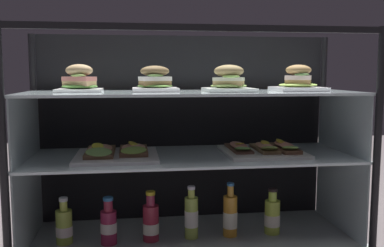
% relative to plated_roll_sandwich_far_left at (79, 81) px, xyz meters
% --- Properties ---
extents(ground_plane, '(6.00, 6.00, 0.02)m').
position_rel_plated_roll_sandwich_far_left_xyz_m(ground_plane, '(0.47, -0.04, -0.72)').
color(ground_plane, '#5E5556').
rests_on(ground_plane, ground).
extents(case_base_deck, '(1.43, 0.54, 0.04)m').
position_rel_plated_roll_sandwich_far_left_xyz_m(case_base_deck, '(0.47, -0.04, -0.70)').
color(case_base_deck, '#9FA7A7').
rests_on(case_base_deck, ground).
extents(case_frame, '(1.43, 0.54, 0.93)m').
position_rel_plated_roll_sandwich_far_left_xyz_m(case_frame, '(0.47, 0.14, -0.21)').
color(case_frame, black).
rests_on(case_frame, ground).
extents(riser_lower_tier, '(1.38, 0.48, 0.35)m').
position_rel_plated_roll_sandwich_far_left_xyz_m(riser_lower_tier, '(0.47, -0.04, -0.50)').
color(riser_lower_tier, silver).
rests_on(riser_lower_tier, case_base_deck).
extents(shelf_lower_glass, '(1.39, 0.49, 0.01)m').
position_rel_plated_roll_sandwich_far_left_xyz_m(shelf_lower_glass, '(0.47, -0.04, -0.32)').
color(shelf_lower_glass, silver).
rests_on(shelf_lower_glass, riser_lower_tier).
extents(riser_upper_tier, '(1.38, 0.48, 0.26)m').
position_rel_plated_roll_sandwich_far_left_xyz_m(riser_upper_tier, '(0.47, -0.04, -0.19)').
color(riser_upper_tier, silver).
rests_on(riser_upper_tier, shelf_lower_glass).
extents(shelf_upper_glass, '(1.39, 0.49, 0.01)m').
position_rel_plated_roll_sandwich_far_left_xyz_m(shelf_upper_glass, '(0.47, -0.04, -0.05)').
color(shelf_upper_glass, silver).
rests_on(shelf_upper_glass, riser_upper_tier).
extents(plated_roll_sandwich_far_left, '(0.19, 0.19, 0.11)m').
position_rel_plated_roll_sandwich_far_left_xyz_m(plated_roll_sandwich_far_left, '(0.00, 0.00, 0.00)').
color(plated_roll_sandwich_far_left, white).
rests_on(plated_roll_sandwich_far_left, shelf_upper_glass).
extents(plated_roll_sandwich_left_of_center, '(0.19, 0.19, 0.11)m').
position_rel_plated_roll_sandwich_far_left_xyz_m(plated_roll_sandwich_left_of_center, '(0.31, -0.02, -0.00)').
color(plated_roll_sandwich_left_of_center, white).
rests_on(plated_roll_sandwich_left_of_center, shelf_upper_glass).
extents(plated_roll_sandwich_mid_left, '(0.20, 0.20, 0.11)m').
position_rel_plated_roll_sandwich_far_left_xyz_m(plated_roll_sandwich_mid_left, '(0.62, -0.09, -0.00)').
color(plated_roll_sandwich_mid_left, white).
rests_on(plated_roll_sandwich_mid_left, shelf_upper_glass).
extents(plated_roll_sandwich_far_right, '(0.21, 0.21, 0.11)m').
position_rel_plated_roll_sandwich_far_left_xyz_m(plated_roll_sandwich_far_right, '(0.94, -0.04, -0.00)').
color(plated_roll_sandwich_far_right, white).
rests_on(plated_roll_sandwich_far_right, shelf_upper_glass).
extents(open_sandwich_tray_right_of_center, '(0.34, 0.34, 0.06)m').
position_rel_plated_roll_sandwich_far_left_xyz_m(open_sandwich_tray_right_of_center, '(0.15, -0.04, -0.30)').
color(open_sandwich_tray_right_of_center, white).
rests_on(open_sandwich_tray_right_of_center, shelf_lower_glass).
extents(open_sandwich_tray_left_of_center, '(0.34, 0.34, 0.06)m').
position_rel_plated_roll_sandwich_far_left_xyz_m(open_sandwich_tray_left_of_center, '(0.79, -0.04, -0.30)').
color(open_sandwich_tray_left_of_center, white).
rests_on(open_sandwich_tray_left_of_center, shelf_lower_glass).
extents(juice_bottle_back_center, '(0.07, 0.07, 0.20)m').
position_rel_plated_roll_sandwich_far_left_xyz_m(juice_bottle_back_center, '(-0.07, -0.05, -0.60)').
color(juice_bottle_back_center, '#AFC64A').
rests_on(juice_bottle_back_center, case_base_deck).
extents(juice_bottle_front_middle, '(0.07, 0.07, 0.20)m').
position_rel_plated_roll_sandwich_far_left_xyz_m(juice_bottle_front_middle, '(0.11, -0.08, -0.60)').
color(juice_bottle_front_middle, '#9A254A').
rests_on(juice_bottle_front_middle, case_base_deck).
extents(juice_bottle_near_post, '(0.07, 0.07, 0.21)m').
position_rel_plated_roll_sandwich_far_left_xyz_m(juice_bottle_near_post, '(0.29, -0.07, -0.60)').
color(juice_bottle_near_post, '#9D253A').
rests_on(juice_bottle_near_post, case_base_deck).
extents(juice_bottle_front_left_end, '(0.06, 0.06, 0.23)m').
position_rel_plated_roll_sandwich_far_left_xyz_m(juice_bottle_front_left_end, '(0.46, -0.07, -0.58)').
color(juice_bottle_front_left_end, '#AECC52').
rests_on(juice_bottle_front_left_end, case_base_deck).
extents(juice_bottle_front_second, '(0.06, 0.06, 0.24)m').
position_rel_plated_roll_sandwich_far_left_xyz_m(juice_bottle_front_second, '(0.63, -0.06, -0.59)').
color(juice_bottle_front_second, gold).
rests_on(juice_bottle_front_second, case_base_deck).
extents(juice_bottle_back_right, '(0.07, 0.07, 0.20)m').
position_rel_plated_roll_sandwich_far_left_xyz_m(juice_bottle_back_right, '(0.83, -0.06, -0.60)').
color(juice_bottle_back_right, '#BEDA49').
rests_on(juice_bottle_back_right, case_base_deck).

